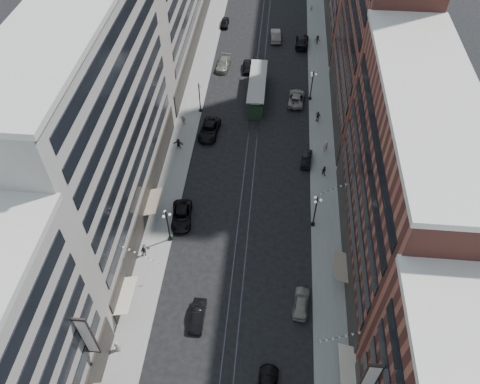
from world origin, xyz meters
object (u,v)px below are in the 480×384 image
(car_7, at_px, (209,130))
(pedestrian_2, at_px, (144,251))
(car_9, at_px, (225,23))
(lamppost_sw_far, at_px, (168,225))
(car_2, at_px, (182,216))
(pedestrian_6, at_px, (184,120))
(pedestrian_5, at_px, (178,144))
(car_11, at_px, (296,98))
(pedestrian_8, at_px, (325,146))
(streetcar, at_px, (257,90))
(car_12, at_px, (302,41))
(lamppost_se_mid, at_px, (312,85))
(pedestrian_9, at_px, (317,40))
(pedestrian_1, at_px, (117,346))
(pedestrian_extra_1, at_px, (318,116))
(lamppost_se_far, at_px, (315,210))
(pedestrian_4, at_px, (341,366))
(car_4, at_px, (301,303))
(pedestrian_7, at_px, (324,171))
(car_13, at_px, (247,67))
(car_10, at_px, (306,159))
(car_14, at_px, (276,35))
(car_8, at_px, (223,64))
(pedestrian_extra_0, at_px, (311,8))
(lamppost_sw_mid, at_px, (200,96))
(car_5, at_px, (198,316))

(car_7, bearing_deg, pedestrian_2, -96.07)
(car_9, bearing_deg, lamppost_sw_far, -90.92)
(car_2, height_order, pedestrian_6, pedestrian_6)
(pedestrian_5, bearing_deg, car_11, 42.99)
(pedestrian_8, bearing_deg, pedestrian_5, -12.72)
(car_11, bearing_deg, car_9, -53.97)
(pedestrian_2, height_order, pedestrian_6, pedestrian_6)
(streetcar, distance_m, car_12, 19.89)
(lamppost_se_mid, relative_size, pedestrian_6, 3.15)
(pedestrian_9, bearing_deg, pedestrian_8, -97.86)
(pedestrian_1, bearing_deg, pedestrian_extra_1, -119.10)
(lamppost_se_far, height_order, pedestrian_6, lamppost_se_far)
(pedestrian_4, distance_m, car_9, 74.59)
(pedestrian_9, bearing_deg, car_7, -130.15)
(car_7, bearing_deg, car_4, -58.12)
(pedestrian_7, bearing_deg, pedestrian_4, 117.95)
(pedestrian_9, bearing_deg, car_13, -150.71)
(car_11, bearing_deg, car_4, 96.31)
(car_10, bearing_deg, car_14, -75.29)
(pedestrian_4, height_order, pedestrian_6, pedestrian_6)
(pedestrian_4, distance_m, pedestrian_5, 39.96)
(pedestrian_4, xyz_separation_m, car_13, (-13.99, 55.51, -0.28))
(car_9, bearing_deg, pedestrian_7, -65.93)
(car_4, xyz_separation_m, pedestrian_8, (3.67, 26.96, 0.37))
(car_7, height_order, car_10, car_7)
(lamppost_se_mid, bearing_deg, car_7, -146.82)
(lamppost_se_mid, relative_size, pedestrian_extra_1, 2.97)
(lamppost_se_mid, relative_size, car_14, 1.02)
(pedestrian_4, relative_size, car_12, 0.28)
(pedestrian_4, height_order, car_8, pedestrian_4)
(pedestrian_4, distance_m, pedestrian_extra_0, 79.82)
(pedestrian_9, relative_size, pedestrian_extra_1, 0.98)
(car_13, bearing_deg, lamppost_sw_mid, -122.22)
(lamppost_se_far, xyz_separation_m, pedestrian_7, (1.68, 9.64, -2.16))
(pedestrian_7, bearing_deg, streetcar, -32.66)
(lamppost_se_far, bearing_deg, car_9, 108.51)
(car_14, height_order, pedestrian_8, pedestrian_8)
(car_5, bearing_deg, car_13, 88.72)
(car_8, relative_size, car_12, 0.90)
(pedestrian_extra_1, bearing_deg, car_4, -60.00)
(car_5, relative_size, pedestrian_1, 2.66)
(car_5, relative_size, pedestrian_extra_1, 2.31)
(car_9, xyz_separation_m, car_10, (16.80, -40.36, 0.00))
(pedestrian_2, relative_size, pedestrian_5, 0.86)
(car_4, relative_size, pedestrian_2, 2.92)
(car_13, height_order, pedestrian_extra_0, pedestrian_extra_0)
(lamppost_sw_mid, xyz_separation_m, pedestrian_1, (-2.77, -42.13, -2.14))
(lamppost_sw_mid, height_order, car_12, lamppost_sw_mid)
(pedestrian_extra_0, distance_m, pedestrian_extra_1, 38.44)
(car_10, bearing_deg, pedestrian_5, 1.57)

